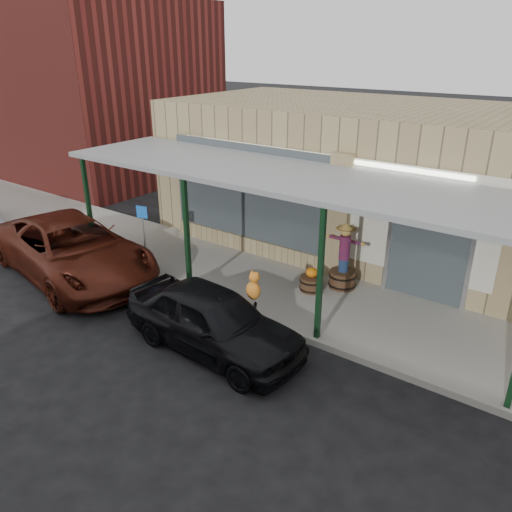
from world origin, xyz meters
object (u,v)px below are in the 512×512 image
Objects in this scene: barrel_pumpkin at (311,282)px; car_maroon at (73,249)px; barrel_scarecrow at (343,266)px; handicap_sign at (143,227)px; parked_sedan at (213,320)px.

barrel_pumpkin is 0.13× the size of car_maroon.
barrel_scarecrow is 1.04× the size of handicap_sign.
car_maroon is at bearing 87.64° from parked_sedan.
barrel_scarecrow is 5.50m from handicap_sign.
barrel_scarecrow is 0.42× the size of parked_sedan.
parked_sedan is at bearing -126.86° from barrel_scarecrow.
car_maroon reaches higher than barrel_pumpkin.
car_maroon is (-5.74, -2.73, 0.40)m from barrel_pumpkin.
barrel_pumpkin is at bearing -4.81° from parked_sedan.
barrel_scarecrow is at bearing 49.43° from barrel_pumpkin.
handicap_sign is 0.40× the size of parked_sedan.
barrel_pumpkin is 4.86m from handicap_sign.
car_maroon is at bearing -154.56° from barrel_pumpkin.
parked_sedan is at bearing -84.60° from car_maroon.
parked_sedan is at bearing -97.64° from barrel_pumpkin.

